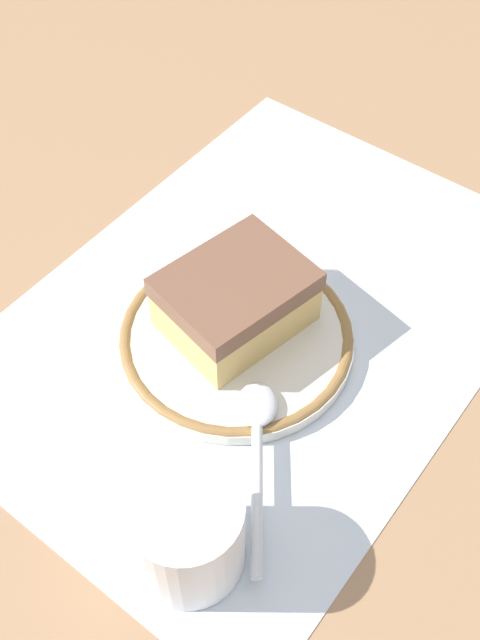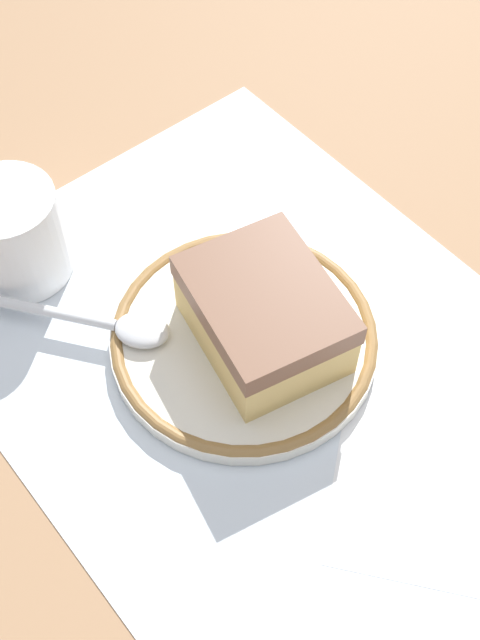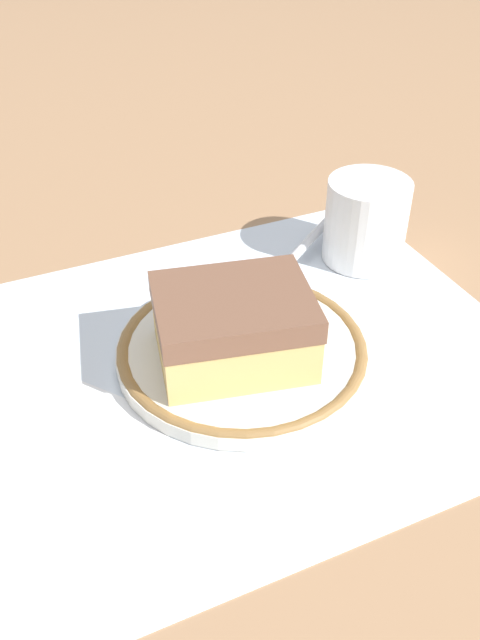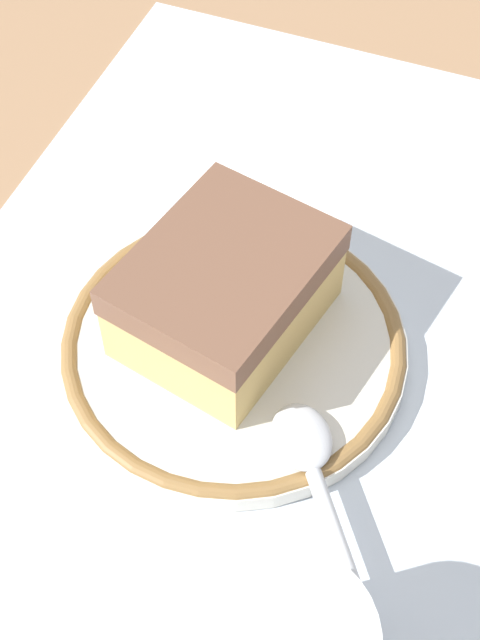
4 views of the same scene
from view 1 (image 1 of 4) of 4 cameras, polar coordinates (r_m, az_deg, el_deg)
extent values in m
plane|color=#9E7551|center=(0.60, 1.65, 0.20)|extent=(2.40, 2.40, 0.00)
cube|color=silver|center=(0.60, 1.65, 0.24)|extent=(0.46, 0.33, 0.00)
cylinder|color=silver|center=(0.57, 0.00, -1.57)|extent=(0.18, 0.18, 0.01)
torus|color=olive|center=(0.57, 0.00, -1.39)|extent=(0.18, 0.18, 0.01)
cube|color=#DBB76B|center=(0.56, -0.33, 0.99)|extent=(0.11, 0.10, 0.03)
cube|color=brown|center=(0.55, -0.34, 2.68)|extent=(0.12, 0.10, 0.02)
ellipsoid|color=silver|center=(0.53, 1.29, -6.26)|extent=(0.05, 0.04, 0.01)
cylinder|color=silver|center=(0.50, 1.27, -13.10)|extent=(0.09, 0.07, 0.01)
cylinder|color=white|center=(0.47, -3.93, -15.48)|extent=(0.07, 0.07, 0.07)
cylinder|color=brown|center=(0.49, -3.77, -16.60)|extent=(0.06, 0.06, 0.02)
cube|color=white|center=(0.67, 5.66, 7.74)|extent=(0.18, 0.18, 0.00)
camera|label=2|loc=(0.49, 46.50, 39.03)|focal=45.38mm
camera|label=3|loc=(0.70, -18.14, 37.51)|focal=38.17mm
camera|label=4|loc=(0.14, -32.92, 8.97)|focal=51.68mm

